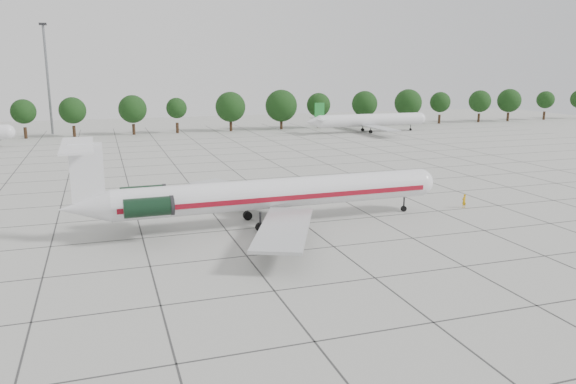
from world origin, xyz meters
name	(u,v)px	position (x,y,z in m)	size (l,w,h in m)	color
ground	(303,223)	(0.00, 0.00, 0.00)	(260.00, 260.00, 0.00)	#AAAAA3
apron_joints	(263,193)	(0.00, 15.00, 0.01)	(170.00, 170.00, 0.02)	#383838
main_airliner	(259,194)	(-4.45, 0.82, 3.21)	(38.78, 30.47, 9.09)	silver
ground_crew	(464,201)	(19.58, 0.39, 0.79)	(0.58, 0.38, 1.58)	#CE940C
bg_airliner_d	(370,120)	(43.36, 71.85, 2.91)	(28.24, 27.20, 7.40)	silver
tree_line	(133,109)	(-11.68, 85.00, 5.98)	(249.86, 8.44, 10.22)	#332114
floodlight_mast	(47,73)	(-30.00, 92.00, 14.28)	(1.60, 1.60, 25.45)	slate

